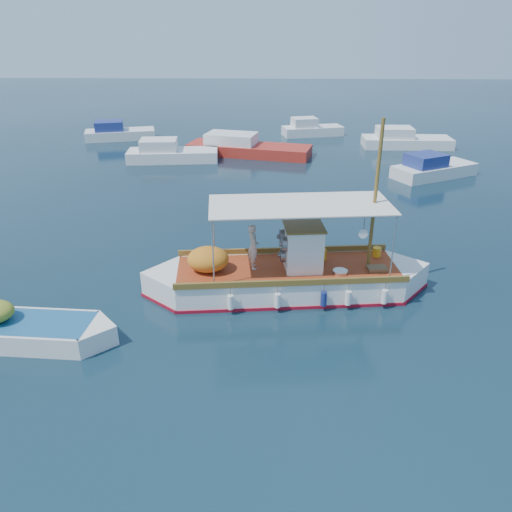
{
  "coord_description": "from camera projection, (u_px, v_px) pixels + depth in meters",
  "views": [
    {
      "loc": [
        0.01,
        -16.39,
        9.35
      ],
      "look_at": [
        -0.45,
        0.0,
        1.65
      ],
      "focal_mm": 35.0,
      "sensor_mm": 36.0,
      "label": 1
    }
  ],
  "objects": [
    {
      "name": "bg_boat_far_w",
      "position": [
        118.0,
        134.0,
        43.75
      ],
      "size": [
        6.27,
        3.73,
        1.8
      ],
      "rotation": [
        0.0,
        0.0,
        0.26
      ],
      "color": "silver",
      "rests_on": "ground"
    },
    {
      "name": "ground",
      "position": [
        268.0,
        296.0,
        18.81
      ],
      "size": [
        160.0,
        160.0,
        0.0
      ],
      "primitive_type": "plane",
      "color": "black",
      "rests_on": "ground"
    },
    {
      "name": "bg_boat_far_n",
      "position": [
        311.0,
        130.0,
        45.2
      ],
      "size": [
        5.68,
        3.22,
        1.8
      ],
      "rotation": [
        0.0,
        0.0,
        0.24
      ],
      "color": "silver",
      "rests_on": "ground"
    },
    {
      "name": "bg_boat_nw",
      "position": [
        170.0,
        154.0,
        36.9
      ],
      "size": [
        6.77,
        3.02,
        1.8
      ],
      "rotation": [
        0.0,
        0.0,
        0.1
      ],
      "color": "silver",
      "rests_on": "ground"
    },
    {
      "name": "bg_boat_e",
      "position": [
        404.0,
        141.0,
        40.99
      ],
      "size": [
        7.14,
        2.68,
        1.8
      ],
      "rotation": [
        0.0,
        0.0,
        -0.01
      ],
      "color": "silver",
      "rests_on": "ground"
    },
    {
      "name": "fishing_caique",
      "position": [
        286.0,
        277.0,
        18.88
      ],
      "size": [
        10.92,
        3.71,
        6.69
      ],
      "rotation": [
        0.0,
        0.0,
        0.1
      ],
      "color": "white",
      "rests_on": "ground"
    },
    {
      "name": "bg_boat_ne",
      "position": [
        432.0,
        170.0,
        33.05
      ],
      "size": [
        6.08,
        4.63,
        1.8
      ],
      "rotation": [
        0.0,
        0.0,
        0.49
      ],
      "color": "silver",
      "rests_on": "ground"
    },
    {
      "name": "bg_boat_n",
      "position": [
        245.0,
        148.0,
        38.58
      ],
      "size": [
        9.83,
        4.94,
        1.8
      ],
      "rotation": [
        0.0,
        0.0,
        -0.24
      ],
      "color": "#AB271C",
      "rests_on": "ground"
    },
    {
      "name": "dinghy",
      "position": [
        20.0,
        331.0,
        16.05
      ],
      "size": [
        6.38,
        2.06,
        1.56
      ],
      "rotation": [
        0.0,
        0.0,
        -0.06
      ],
      "color": "white",
      "rests_on": "ground"
    }
  ]
}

